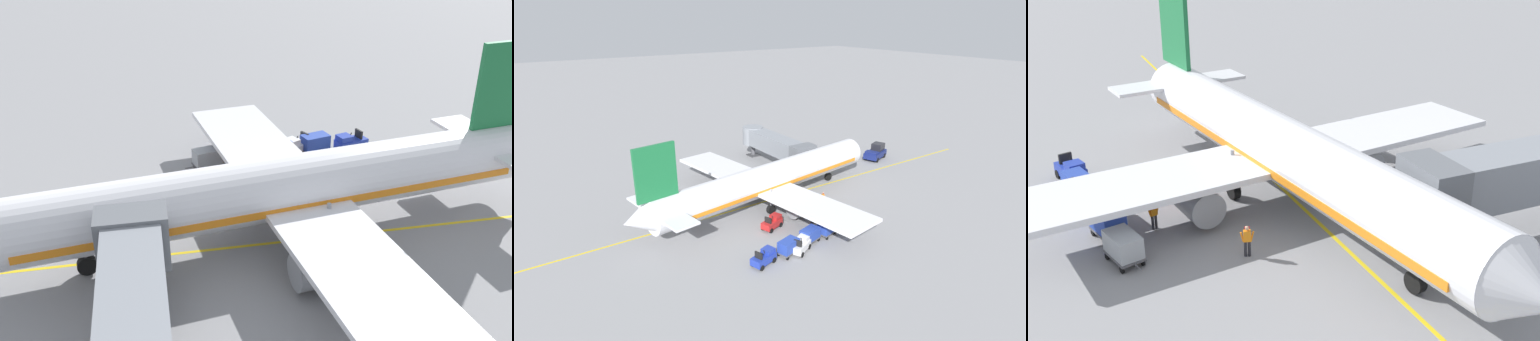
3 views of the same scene
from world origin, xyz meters
TOP-DOWN VIEW (x-y plane):
  - ground_plane at (0.00, 0.00)m, footprint 400.00×400.00m
  - gate_lead_in_line at (0.00, 0.00)m, footprint 0.24×80.00m
  - parked_airliner at (0.70, 1.27)m, footprint 30.44×37.30m
  - jet_bridge at (-10.22, 9.95)m, footprint 15.69×3.50m
  - baggage_tug_lead at (11.88, -2.49)m, footprint 2.20×2.77m
  - baggage_tug_trailing at (11.70, -6.78)m, footprint 1.87×2.73m
  - baggage_tug_spare at (6.31, -2.07)m, footprint 1.96×2.75m
  - baggage_cart_front at (10.64, 4.63)m, footprint 1.82×2.98m
  - baggage_cart_second_in_train at (10.89, 1.84)m, footprint 1.82×2.98m
  - baggage_cart_third_in_train at (11.06, -0.68)m, footprint 1.82×2.98m
  - baggage_cart_tail_end at (11.67, -3.88)m, footprint 1.82×2.98m
  - ground_crew_wing_walker at (4.88, 6.52)m, footprint 0.72×0.34m
  - ground_crew_loader at (8.46, 1.79)m, footprint 0.71×0.35m

SIDE VIEW (x-z plane):
  - ground_plane at x=0.00m, z-range 0.00..0.00m
  - gate_lead_in_line at x=0.00m, z-range 0.00..0.01m
  - baggage_tug_lead at x=11.88m, z-range -0.10..1.52m
  - baggage_tug_trailing at x=11.70m, z-range -0.10..1.52m
  - baggage_tug_spare at x=6.31m, z-range -0.10..1.52m
  - baggage_cart_front at x=10.64m, z-range 0.16..1.74m
  - baggage_cart_second_in_train at x=10.89m, z-range 0.16..1.74m
  - baggage_cart_third_in_train at x=11.06m, z-range 0.16..1.74m
  - baggage_cart_tail_end at x=11.67m, z-range 0.16..1.74m
  - ground_crew_wing_walker at x=4.88m, z-range 0.11..1.80m
  - ground_crew_loader at x=8.46m, z-range 0.11..1.80m
  - parked_airliner at x=0.70m, z-range -2.13..8.50m
  - jet_bridge at x=-10.22m, z-range 0.97..5.95m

